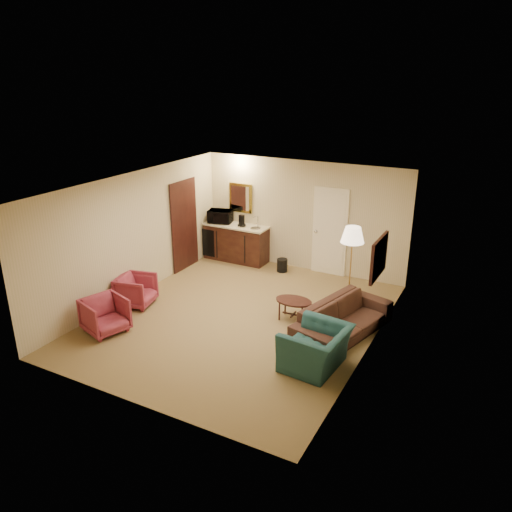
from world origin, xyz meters
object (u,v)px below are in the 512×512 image
at_px(floor_lamp, 350,268).
at_px(waste_bin, 282,265).
at_px(rose_chair_near, 136,289).
at_px(coffee_table, 293,310).
at_px(wetbar_cabinet, 236,243).
at_px(coffee_maker, 242,221).
at_px(sofa, 343,314).
at_px(rose_chair_far, 105,314).
at_px(microwave, 220,215).
at_px(teal_armchair, 316,341).

xyz_separation_m(floor_lamp, waste_bin, (-2.00, 1.16, -0.70)).
bearing_deg(rose_chair_near, coffee_table, -87.19).
xyz_separation_m(wetbar_cabinet, coffee_maker, (0.19, -0.04, 0.60)).
relative_size(floor_lamp, coffee_maker, 6.04).
relative_size(wetbar_cabinet, sofa, 0.77).
bearing_deg(floor_lamp, coffee_maker, 157.95).
relative_size(rose_chair_far, waste_bin, 2.32).
relative_size(wetbar_cabinet, microwave, 2.82).
relative_size(teal_armchair, coffee_table, 1.47).
bearing_deg(rose_chair_near, waste_bin, -44.86).
height_order(waste_bin, coffee_maker, coffee_maker).
relative_size(teal_armchair, waste_bin, 3.36).
xyz_separation_m(rose_chair_far, coffee_maker, (0.44, 4.28, 0.70)).
bearing_deg(microwave, coffee_maker, -17.58).
height_order(floor_lamp, microwave, floor_lamp).
relative_size(wetbar_cabinet, teal_armchair, 1.57).
relative_size(sofa, rose_chair_far, 2.96).
height_order(wetbar_cabinet, microwave, microwave).
relative_size(rose_chair_far, microwave, 1.24).
bearing_deg(teal_armchair, floor_lamp, -170.07).
bearing_deg(coffee_table, waste_bin, 120.05).
bearing_deg(sofa, coffee_table, 98.29).
bearing_deg(coffee_maker, rose_chair_far, -85.60).
relative_size(rose_chair_near, waste_bin, 2.25).
distance_m(teal_armchair, coffee_table, 1.66).
bearing_deg(floor_lamp, wetbar_cabinet, 158.49).
bearing_deg(rose_chair_far, sofa, -45.82).
xyz_separation_m(teal_armchair, microwave, (-4.00, 3.62, 0.66)).
bearing_deg(wetbar_cabinet, rose_chair_near, -98.91).
xyz_separation_m(wetbar_cabinet, teal_armchair, (3.55, -3.62, -0.00)).
relative_size(coffee_table, coffee_maker, 2.51).
xyz_separation_m(microwave, coffee_maker, (0.63, -0.04, -0.06)).
bearing_deg(coffee_maker, teal_armchair, -36.59).
xyz_separation_m(sofa, waste_bin, (-2.25, 2.25, -0.26)).
xyz_separation_m(wetbar_cabinet, coffee_table, (2.58, -2.29, -0.26)).
height_order(floor_lamp, coffee_maker, floor_lamp).
relative_size(wetbar_cabinet, coffee_table, 2.30).
bearing_deg(floor_lamp, sofa, -77.15).
distance_m(rose_chair_near, coffee_table, 3.21).
xyz_separation_m(floor_lamp, coffee_maker, (-3.16, 1.28, 0.20)).
relative_size(coffee_table, microwave, 1.23).
height_order(coffee_table, waste_bin, coffee_table).
bearing_deg(floor_lamp, rose_chair_near, -154.11).
distance_m(teal_armchair, rose_chair_near, 4.07).
relative_size(rose_chair_near, rose_chair_far, 0.97).
distance_m(wetbar_cabinet, coffee_table, 3.46).
bearing_deg(coffee_table, sofa, -6.99).
bearing_deg(wetbar_cabinet, floor_lamp, -21.51).
height_order(rose_chair_near, coffee_table, rose_chair_near).
xyz_separation_m(teal_armchair, floor_lamp, (-0.20, 2.30, 0.40)).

